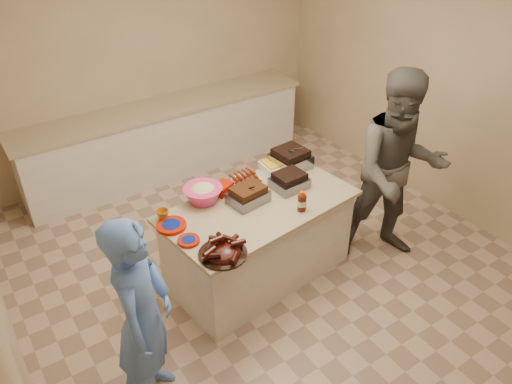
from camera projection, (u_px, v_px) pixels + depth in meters
room at (268, 265)px, 4.89m from camera, size 4.50×5.00×2.70m
back_counter at (167, 139)px, 6.17m from camera, size 3.60×0.64×0.90m
island at (259, 273)px, 4.79m from camera, size 1.80×1.09×0.81m
rib_platter at (223, 255)px, 3.78m from camera, size 0.45×0.45×0.15m
pulled_pork_tray at (248, 202)px, 4.38m from camera, size 0.36×0.29×0.10m
brisket_tray at (289, 187)px, 4.57m from camera, size 0.32×0.27×0.09m
roasting_pan at (290, 167)px, 4.88m from camera, size 0.36×0.36×0.13m
coleslaw_bowl at (203, 201)px, 4.39m from camera, size 0.38×0.38×0.24m
sausage_plate at (246, 182)px, 4.65m from camera, size 0.32×0.32×0.05m
mac_cheese_dish at (278, 168)px, 4.87m from camera, size 0.33×0.26×0.08m
bbq_bottle_a at (302, 210)px, 4.27m from camera, size 0.07×0.07×0.19m
bbq_bottle_b at (301, 210)px, 4.27m from camera, size 0.07×0.07×0.19m
mustard_bottle at (245, 208)px, 4.30m from camera, size 0.05×0.05×0.11m
sauce_bowl at (234, 195)px, 4.47m from camera, size 0.14×0.06×0.13m
plate_stack_large at (172, 227)px, 4.07m from camera, size 0.27×0.27×0.03m
plate_stack_small at (189, 242)px, 3.91m from camera, size 0.20×0.20×0.02m
plastic_cup at (163, 220)px, 4.15m from camera, size 0.12×0.11×0.11m
basket_stack at (223, 192)px, 4.50m from camera, size 0.22×0.19×0.09m
guest_gray at (383, 250)px, 5.08m from camera, size 1.74×2.10×0.72m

